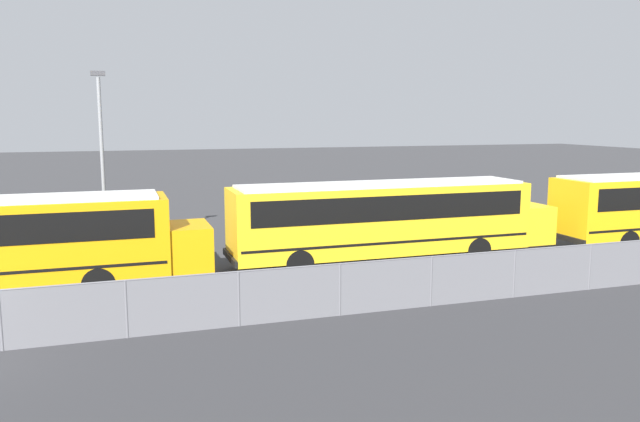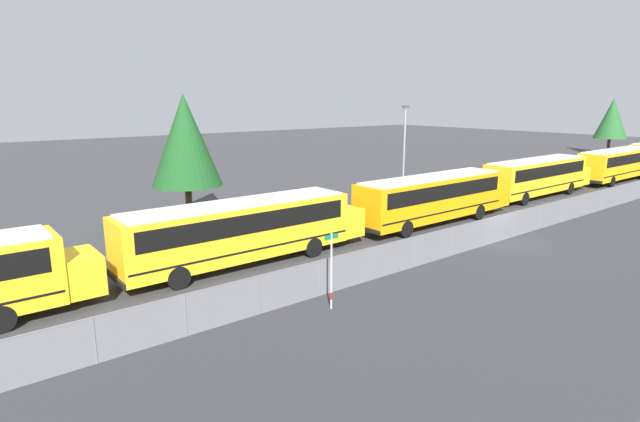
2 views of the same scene
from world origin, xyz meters
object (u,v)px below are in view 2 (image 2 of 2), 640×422
at_px(school_bus_3, 435,195).
at_px(tree_1, 185,140).
at_px(school_bus_5, 618,162).
at_px(tree_2, 612,118).
at_px(street_sign, 331,269).
at_px(light_pole, 404,150).
at_px(school_bus_4, 539,174).
at_px(school_bus_2, 244,227).

xyz_separation_m(school_bus_3, tree_1, (-13.25, 10.04, 3.72)).
relative_size(school_bus_5, tree_2, 1.63).
relative_size(school_bus_3, street_sign, 4.34).
relative_size(light_pole, tree_1, 0.90).
relative_size(school_bus_4, school_bus_5, 1.00).
height_order(school_bus_4, tree_2, tree_2).
height_order(street_sign, light_pole, light_pole).
height_order(school_bus_3, tree_1, tree_1).
height_order(school_bus_4, street_sign, school_bus_4).
bearing_deg(school_bus_4, tree_1, 161.30).
bearing_deg(street_sign, tree_1, 85.53).
relative_size(light_pole, tree_2, 0.93).
bearing_deg(light_pole, school_bus_3, -120.47).
xyz_separation_m(school_bus_5, tree_1, (-42.52, 10.12, 3.72)).
height_order(school_bus_5, tree_1, tree_1).
distance_m(school_bus_2, school_bus_5, 43.74).
height_order(school_bus_5, tree_2, tree_2).
height_order(school_bus_2, street_sign, school_bus_2).
distance_m(school_bus_4, school_bus_5, 14.65).
height_order(tree_1, tree_2, tree_1).
height_order(school_bus_2, tree_1, tree_1).
distance_m(school_bus_2, school_bus_3, 14.47).
relative_size(tree_1, tree_2, 1.03).
distance_m(school_bus_3, school_bus_5, 29.28).
xyz_separation_m(school_bus_4, tree_2, (41.62, 11.23, 3.47)).
bearing_deg(tree_2, school_bus_3, -168.12).
distance_m(school_bus_2, tree_2, 71.71).
bearing_deg(tree_2, school_bus_4, -164.90).
height_order(school_bus_3, street_sign, school_bus_3).
bearing_deg(light_pole, street_sign, -144.85).
bearing_deg(light_pole, school_bus_2, -162.36).
bearing_deg(school_bus_3, school_bus_2, 178.06).
distance_m(school_bus_4, tree_1, 29.68).
distance_m(school_bus_3, tree_2, 57.60).
xyz_separation_m(school_bus_4, tree_1, (-27.89, 9.44, 3.72)).
bearing_deg(tree_2, tree_1, -178.52).
xyz_separation_m(school_bus_5, tree_2, (26.99, 11.91, 3.47)).
xyz_separation_m(school_bus_3, school_bus_5, (29.28, -0.07, 0.00)).
xyz_separation_m(street_sign, light_pole, (18.23, 12.83, 2.63)).
distance_m(school_bus_4, tree_2, 43.25).
bearing_deg(light_pole, tree_2, 6.06).
bearing_deg(tree_1, tree_2, 1.48).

